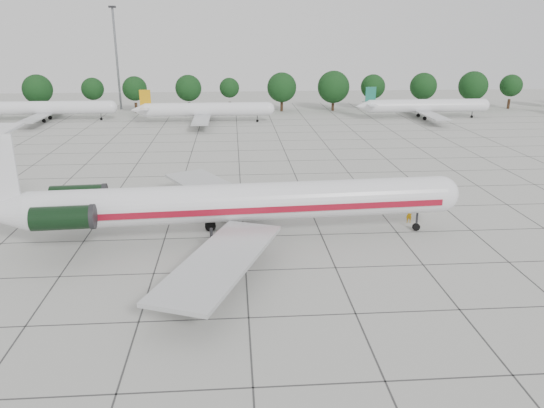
% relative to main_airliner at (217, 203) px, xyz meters
% --- Properties ---
extents(ground, '(260.00, 260.00, 0.00)m').
position_rel_main_airliner_xyz_m(ground, '(2.56, 0.85, -3.99)').
color(ground, '#ACACA5').
rests_on(ground, ground).
extents(apron_joints, '(170.00, 170.00, 0.02)m').
position_rel_main_airliner_xyz_m(apron_joints, '(2.56, 15.85, -3.98)').
color(apron_joints, '#383838').
rests_on(apron_joints, ground).
extents(main_airliner, '(48.22, 37.82, 11.30)m').
position_rel_main_airliner_xyz_m(main_airliner, '(0.00, 0.00, 0.00)').
color(main_airliner, silver).
rests_on(main_airliner, ground).
extents(ground_crew, '(0.68, 0.46, 1.83)m').
position_rel_main_airliner_xyz_m(ground_crew, '(20.70, 3.70, -3.08)').
color(ground_crew, orange).
rests_on(ground_crew, ground).
extents(bg_airliner_b, '(28.24, 27.20, 7.40)m').
position_rel_main_airliner_xyz_m(bg_airliner_b, '(-39.94, 75.14, -1.08)').
color(bg_airliner_b, silver).
rests_on(bg_airliner_b, ground).
extents(bg_airliner_c, '(28.24, 27.20, 7.40)m').
position_rel_main_airliner_xyz_m(bg_airliner_c, '(-4.14, 69.87, -1.08)').
color(bg_airliner_c, silver).
rests_on(bg_airliner_c, ground).
extents(bg_airliner_d, '(28.24, 27.20, 7.40)m').
position_rel_main_airliner_xyz_m(bg_airliner_d, '(46.78, 72.02, -1.08)').
color(bg_airliner_d, silver).
rests_on(bg_airliner_d, ground).
extents(tree_line, '(249.86, 8.44, 10.22)m').
position_rel_main_airliner_xyz_m(tree_line, '(-9.13, 85.85, 1.99)').
color(tree_line, '#332114').
rests_on(tree_line, ground).
extents(floodlight_mast, '(1.60, 1.60, 25.45)m').
position_rel_main_airliner_xyz_m(floodlight_mast, '(-27.44, 92.85, 10.29)').
color(floodlight_mast, slate).
rests_on(floodlight_mast, ground).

